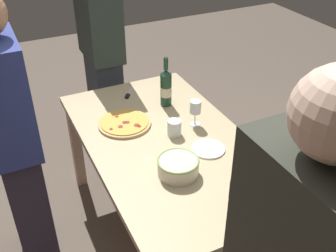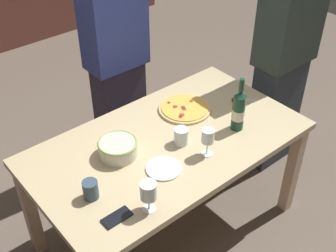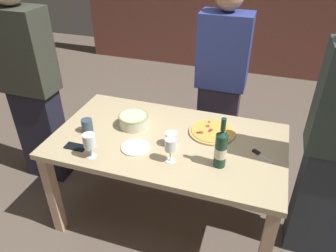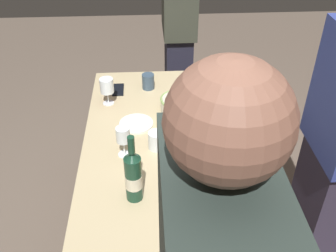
{
  "view_description": "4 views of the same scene",
  "coord_description": "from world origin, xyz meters",
  "px_view_note": "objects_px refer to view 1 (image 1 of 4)",
  "views": [
    {
      "loc": [
        -1.75,
        0.84,
        2.12
      ],
      "look_at": [
        0.0,
        0.0,
        0.86
      ],
      "focal_mm": 43.48,
      "sensor_mm": 36.0,
      "label": 1
    },
    {
      "loc": [
        -1.25,
        -1.49,
        2.34
      ],
      "look_at": [
        0.0,
        0.0,
        0.86
      ],
      "focal_mm": 46.79,
      "sensor_mm": 36.0,
      "label": 2
    },
    {
      "loc": [
        0.57,
        -1.74,
        2.03
      ],
      "look_at": [
        0.0,
        0.0,
        0.86
      ],
      "focal_mm": 34.43,
      "sensor_mm": 36.0,
      "label": 3
    },
    {
      "loc": [
        1.63,
        -0.1,
        2.03
      ],
      "look_at": [
        0.0,
        0.0,
        0.86
      ],
      "focal_mm": 41.71,
      "sensor_mm": 36.0,
      "label": 4
    }
  ],
  "objects_px": {
    "wine_glass_near_pizza": "(195,108)",
    "cup_amber": "(237,190)",
    "person_host": "(14,144)",
    "person_guest_left": "(102,53)",
    "pizza_knife": "(129,94)",
    "pizza": "(125,123)",
    "serving_bowl": "(178,166)",
    "cup_ceramic": "(174,128)",
    "cell_phone": "(267,183)",
    "side_plate": "(208,149)",
    "wine_bottle": "(166,87)",
    "dining_table": "(168,154)"
  },
  "relations": [
    {
      "from": "wine_glass_near_pizza",
      "to": "cup_amber",
      "type": "distance_m",
      "value": 0.68
    },
    {
      "from": "person_host",
      "to": "person_guest_left",
      "type": "xyz_separation_m",
      "value": [
        0.87,
        -0.77,
        0.05
      ]
    },
    {
      "from": "wine_glass_near_pizza",
      "to": "person_guest_left",
      "type": "relative_size",
      "value": 0.09
    },
    {
      "from": "cup_amber",
      "to": "pizza_knife",
      "type": "xyz_separation_m",
      "value": [
        1.19,
        0.1,
        -0.04
      ]
    },
    {
      "from": "pizza",
      "to": "serving_bowl",
      "type": "xyz_separation_m",
      "value": [
        -0.57,
        -0.09,
        0.04
      ]
    },
    {
      "from": "cup_ceramic",
      "to": "person_guest_left",
      "type": "xyz_separation_m",
      "value": [
        1.04,
        0.11,
        0.1
      ]
    },
    {
      "from": "person_host",
      "to": "pizza",
      "type": "bearing_deg",
      "value": 20.2
    },
    {
      "from": "pizza_knife",
      "to": "person_guest_left",
      "type": "xyz_separation_m",
      "value": [
        0.46,
        0.03,
        0.14
      ]
    },
    {
      "from": "serving_bowl",
      "to": "pizza_knife",
      "type": "bearing_deg",
      "value": -4.58
    },
    {
      "from": "cell_phone",
      "to": "side_plate",
      "type": "bearing_deg",
      "value": 106.79
    },
    {
      "from": "pizza_knife",
      "to": "person_guest_left",
      "type": "distance_m",
      "value": 0.48
    },
    {
      "from": "wine_glass_near_pizza",
      "to": "person_guest_left",
      "type": "height_order",
      "value": "person_guest_left"
    },
    {
      "from": "cup_amber",
      "to": "pizza_knife",
      "type": "bearing_deg",
      "value": 4.85
    },
    {
      "from": "pizza",
      "to": "wine_glass_near_pizza",
      "type": "height_order",
      "value": "wine_glass_near_pizza"
    },
    {
      "from": "cell_phone",
      "to": "pizza",
      "type": "bearing_deg",
      "value": 118.24
    },
    {
      "from": "wine_bottle",
      "to": "pizza_knife",
      "type": "bearing_deg",
      "value": 37.7
    },
    {
      "from": "wine_glass_near_pizza",
      "to": "cell_phone",
      "type": "relative_size",
      "value": 1.15
    },
    {
      "from": "serving_bowl",
      "to": "side_plate",
      "type": "relative_size",
      "value": 1.14
    },
    {
      "from": "dining_table",
      "to": "pizza_knife",
      "type": "relative_size",
      "value": 11.37
    },
    {
      "from": "pizza",
      "to": "serving_bowl",
      "type": "relative_size",
      "value": 1.5
    },
    {
      "from": "wine_glass_near_pizza",
      "to": "pizza_knife",
      "type": "relative_size",
      "value": 1.18
    },
    {
      "from": "wine_glass_near_pizza",
      "to": "cup_ceramic",
      "type": "height_order",
      "value": "wine_glass_near_pizza"
    },
    {
      "from": "cup_amber",
      "to": "person_guest_left",
      "type": "xyz_separation_m",
      "value": [
        1.65,
        0.14,
        0.1
      ]
    },
    {
      "from": "dining_table",
      "to": "wine_glass_near_pizza",
      "type": "relative_size",
      "value": 9.63
    },
    {
      "from": "dining_table",
      "to": "cup_ceramic",
      "type": "bearing_deg",
      "value": -55.02
    },
    {
      "from": "person_host",
      "to": "person_guest_left",
      "type": "distance_m",
      "value": 1.16
    },
    {
      "from": "pizza",
      "to": "cup_amber",
      "type": "relative_size",
      "value": 3.32
    },
    {
      "from": "cup_amber",
      "to": "serving_bowl",
      "type": "bearing_deg",
      "value": 31.6
    },
    {
      "from": "pizza_knife",
      "to": "side_plate",
      "type": "bearing_deg",
      "value": -167.43
    },
    {
      "from": "cup_ceramic",
      "to": "pizza_knife",
      "type": "relative_size",
      "value": 0.69
    },
    {
      "from": "wine_bottle",
      "to": "cup_ceramic",
      "type": "relative_size",
      "value": 3.48
    },
    {
      "from": "cup_ceramic",
      "to": "person_guest_left",
      "type": "height_order",
      "value": "person_guest_left"
    },
    {
      "from": "cup_amber",
      "to": "person_host",
      "type": "relative_size",
      "value": 0.06
    },
    {
      "from": "serving_bowl",
      "to": "person_guest_left",
      "type": "distance_m",
      "value": 1.37
    },
    {
      "from": "person_host",
      "to": "pizza_knife",
      "type": "bearing_deg",
      "value": 41.49
    },
    {
      "from": "cup_amber",
      "to": "person_host",
      "type": "bearing_deg",
      "value": 49.14
    },
    {
      "from": "wine_glass_near_pizza",
      "to": "person_host",
      "type": "relative_size",
      "value": 0.1
    },
    {
      "from": "serving_bowl",
      "to": "person_host",
      "type": "distance_m",
      "value": 0.89
    },
    {
      "from": "serving_bowl",
      "to": "person_host",
      "type": "height_order",
      "value": "person_host"
    },
    {
      "from": "pizza",
      "to": "wine_bottle",
      "type": "xyz_separation_m",
      "value": [
        0.11,
        -0.34,
        0.12
      ]
    },
    {
      "from": "side_plate",
      "to": "wine_glass_near_pizza",
      "type": "bearing_deg",
      "value": -12.31
    },
    {
      "from": "wine_glass_near_pizza",
      "to": "cell_phone",
      "type": "height_order",
      "value": "wine_glass_near_pizza"
    },
    {
      "from": "wine_glass_near_pizza",
      "to": "person_host",
      "type": "bearing_deg",
      "value": 83.24
    },
    {
      "from": "cup_amber",
      "to": "side_plate",
      "type": "distance_m",
      "value": 0.41
    },
    {
      "from": "side_plate",
      "to": "pizza_knife",
      "type": "height_order",
      "value": "pizza_knife"
    },
    {
      "from": "pizza",
      "to": "cup_amber",
      "type": "height_order",
      "value": "cup_amber"
    },
    {
      "from": "serving_bowl",
      "to": "pizza",
      "type": "bearing_deg",
      "value": 8.63
    },
    {
      "from": "pizza",
      "to": "wine_glass_near_pizza",
      "type": "bearing_deg",
      "value": -115.36
    },
    {
      "from": "serving_bowl",
      "to": "wine_glass_near_pizza",
      "type": "bearing_deg",
      "value": -39.05
    },
    {
      "from": "pizza_knife",
      "to": "wine_glass_near_pizza",
      "type": "bearing_deg",
      "value": -156.22
    }
  ]
}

